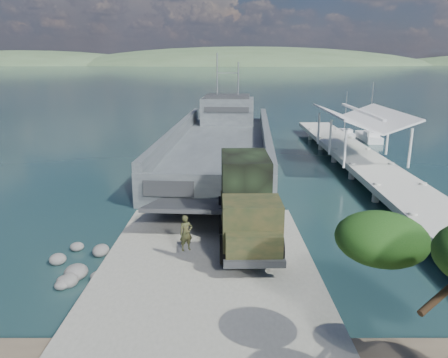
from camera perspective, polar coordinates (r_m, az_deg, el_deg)
ground at (r=21.48m, az=-2.06°, el=-11.54°), size 1400.00×1400.00×0.00m
boat_ramp at (r=20.48m, az=-2.16°, el=-12.20°), size 10.00×18.00×0.50m
shoreline_rocks at (r=22.99m, az=-17.92°, el=-10.43°), size 3.20×5.60×0.90m
distant_headlands at (r=581.27m, az=5.01°, el=14.62°), size 1000.00×240.00×48.00m
pier at (r=40.63m, az=17.56°, el=3.25°), size 6.40×44.00×6.10m
landing_craft at (r=43.99m, az=-0.36°, el=3.97°), size 11.63×38.01×11.15m
military_truck at (r=23.01m, az=3.01°, el=-2.77°), size 3.09×8.95×4.12m
soldier at (r=21.06m, az=-4.96°, el=-8.03°), size 0.76×0.66×1.75m
sailboat_near at (r=56.21m, az=18.41°, el=5.19°), size 1.76×5.86×7.11m
sailboat_far at (r=58.60m, az=15.45°, el=5.75°), size 1.64×4.83×5.80m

